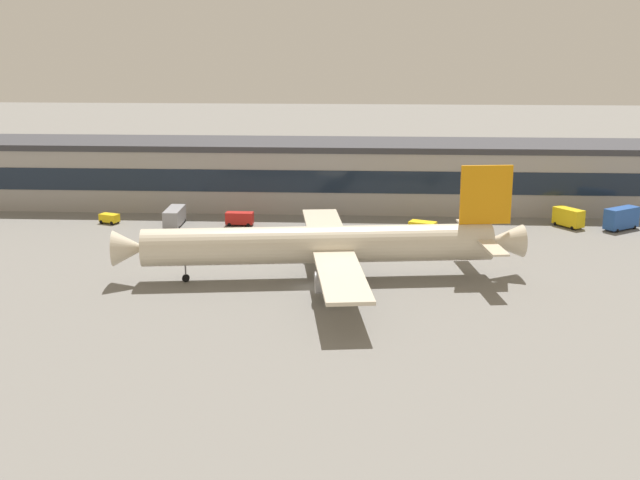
{
  "coord_description": "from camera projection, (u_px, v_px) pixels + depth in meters",
  "views": [
    {
      "loc": [
        8.15,
        -115.14,
        36.51
      ],
      "look_at": [
        1.21,
        8.23,
        5.0
      ],
      "focal_mm": 46.81,
      "sensor_mm": 36.0,
      "label": 1
    }
  ],
  "objects": [
    {
      "name": "terminal_building",
      "position": [
        327.0,
        174.0,
        174.22
      ],
      "size": [
        165.41,
        18.27,
        13.64
      ],
      "color": "#9E9993",
      "rests_on": "ground_plane"
    },
    {
      "name": "catering_truck",
      "position": [
        622.0,
        217.0,
        154.92
      ],
      "size": [
        7.34,
        6.37,
        4.15
      ],
      "color": "#2651A5",
      "rests_on": "ground_plane"
    },
    {
      "name": "pushback_tractor",
      "position": [
        422.0,
        225.0,
        154.24
      ],
      "size": [
        5.44,
        4.27,
        1.75
      ],
      "color": "yellow",
      "rests_on": "ground_plane"
    },
    {
      "name": "ground_plane",
      "position": [
        308.0,
        287.0,
        120.85
      ],
      "size": [
        600.0,
        600.0,
        0.0
      ],
      "primitive_type": "plane",
      "color": "slate"
    },
    {
      "name": "stair_truck",
      "position": [
        568.0,
        217.0,
        157.03
      ],
      "size": [
        5.39,
        6.3,
        3.55
      ],
      "color": "yellow",
      "rests_on": "ground_plane"
    },
    {
      "name": "crew_van",
      "position": [
        240.0,
        218.0,
        158.32
      ],
      "size": [
        5.27,
        2.42,
        2.55
      ],
      "color": "red",
      "rests_on": "ground_plane"
    },
    {
      "name": "belt_loader",
      "position": [
        320.0,
        221.0,
        157.35
      ],
      "size": [
        3.94,
        6.7,
        1.95
      ],
      "color": "#2651A5",
      "rests_on": "ground_plane"
    },
    {
      "name": "baggage_tug",
      "position": [
        109.0,
        218.0,
        160.09
      ],
      "size": [
        4.09,
        3.2,
        1.85
      ],
      "color": "yellow",
      "rests_on": "ground_plane"
    },
    {
      "name": "fuel_truck",
      "position": [
        175.0,
        216.0,
        158.16
      ],
      "size": [
        2.93,
        8.44,
        3.35
      ],
      "color": "gray",
      "rests_on": "ground_plane"
    },
    {
      "name": "airliner",
      "position": [
        325.0,
        245.0,
        123.64
      ],
      "size": [
        61.14,
        52.55,
        16.9
      ],
      "color": "beige",
      "rests_on": "ground_plane"
    }
  ]
}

